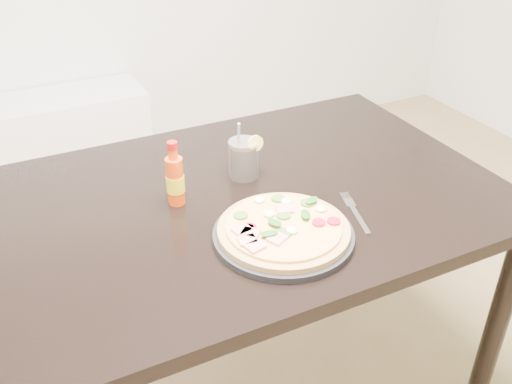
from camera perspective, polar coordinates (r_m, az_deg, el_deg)
name	(u,v)px	position (r m, az deg, el deg)	size (l,w,h in m)	color
dining_table	(236,223)	(1.54, -1.98, -3.07)	(1.40, 0.90, 0.75)	black
plate	(283,235)	(1.34, 2.76, -4.32)	(0.33, 0.33, 0.02)	black
pizza	(283,228)	(1.32, 2.71, -3.62)	(0.31, 0.31, 0.03)	tan
hot_sauce_bottle	(175,180)	(1.44, -8.08, 1.24)	(0.05, 0.05, 0.17)	#ED470D
cola_cup	(244,160)	(1.56, -1.25, 3.26)	(0.09, 0.08, 0.17)	black
fork	(354,211)	(1.45, 9.81, -1.90)	(0.07, 0.19, 0.00)	silver
media_console	(3,156)	(3.01, -23.96, 3.35)	(1.40, 0.34, 0.50)	white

